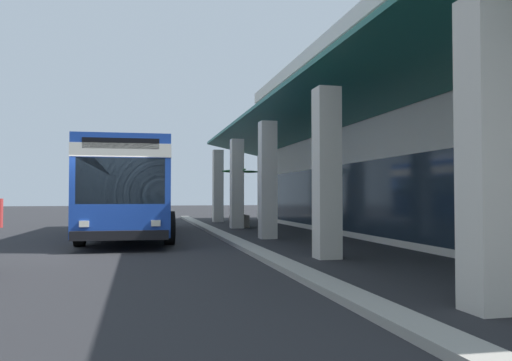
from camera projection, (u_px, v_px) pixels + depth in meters
name	position (u px, v px, depth m)	size (l,w,h in m)	color
ground	(379.00, 245.00, 14.79)	(120.00, 120.00, 0.00)	#262628
curb_strip	(228.00, 238.00, 16.68)	(33.11, 0.50, 0.12)	#9E998E
plaza_building	(477.00, 131.00, 18.99)	(27.89, 14.12, 7.88)	beige
transit_bus	(133.00, 185.00, 18.30)	(11.30, 3.12, 3.34)	#193D9E
potted_palm	(239.00, 211.00, 23.00)	(1.79, 1.73, 2.81)	gray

